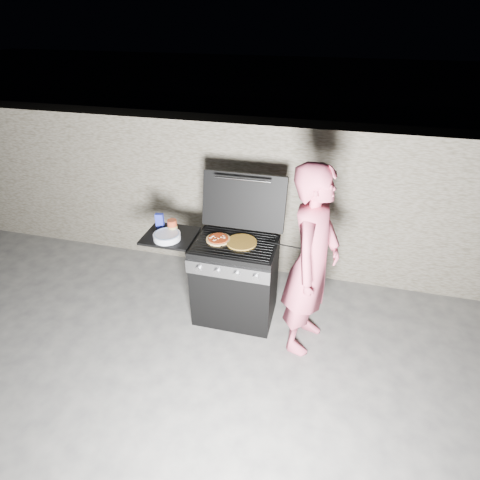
% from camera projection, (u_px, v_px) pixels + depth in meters
% --- Properties ---
extents(ground, '(50.00, 50.00, 0.00)m').
position_uv_depth(ground, '(236.00, 314.00, 4.06)').
color(ground, '#434343').
extents(stone_wall, '(8.00, 0.35, 1.80)m').
position_uv_depth(stone_wall, '(257.00, 198.00, 4.44)').
color(stone_wall, gray).
rests_on(stone_wall, ground).
extents(gas_grill, '(1.34, 0.79, 0.91)m').
position_uv_depth(gas_grill, '(212.00, 277.00, 3.87)').
color(gas_grill, black).
rests_on(gas_grill, ground).
extents(pizza_topped, '(0.30, 0.30, 0.03)m').
position_uv_depth(pizza_topped, '(218.00, 239.00, 3.61)').
color(pizza_topped, '#DD8A4E').
rests_on(pizza_topped, gas_grill).
extents(pizza_plain, '(0.31, 0.31, 0.02)m').
position_uv_depth(pizza_plain, '(242.00, 242.00, 3.57)').
color(pizza_plain, gold).
rests_on(pizza_plain, gas_grill).
extents(sauce_jar, '(0.11, 0.11, 0.15)m').
position_uv_depth(sauce_jar, '(172.00, 227.00, 3.71)').
color(sauce_jar, '#98371B').
rests_on(sauce_jar, gas_grill).
extents(blue_carton, '(0.08, 0.06, 0.17)m').
position_uv_depth(blue_carton, '(160.00, 221.00, 3.77)').
color(blue_carton, '#1F299A').
rests_on(blue_carton, gas_grill).
extents(plate_stack, '(0.30, 0.30, 0.06)m').
position_uv_depth(plate_stack, '(167.00, 236.00, 3.63)').
color(plate_stack, silver).
rests_on(plate_stack, gas_grill).
extents(person, '(0.59, 0.76, 1.84)m').
position_uv_depth(person, '(312.00, 263.00, 3.27)').
color(person, '#CE526D').
rests_on(person, ground).
extents(tongs, '(0.43, 0.18, 0.09)m').
position_uv_depth(tongs, '(285.00, 245.00, 3.45)').
color(tongs, black).
rests_on(tongs, gas_grill).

